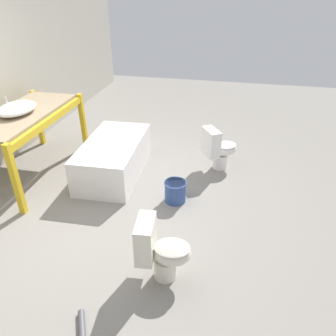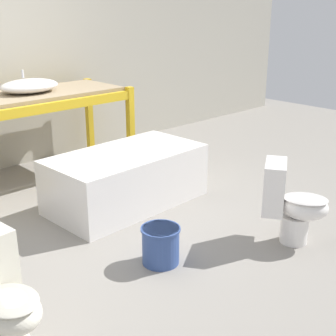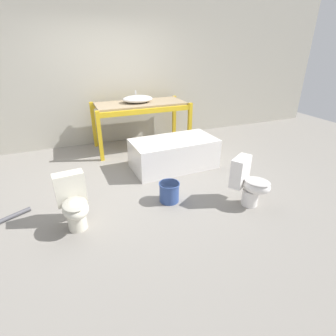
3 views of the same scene
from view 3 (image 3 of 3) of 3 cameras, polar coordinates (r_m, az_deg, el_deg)
name	(u,v)px [view 3 (image 3 of 3)]	position (r m, az deg, el deg)	size (l,w,h in m)	color
ground_plane	(133,177)	(4.32, -7.73, -1.92)	(12.00, 12.00, 0.00)	gray
warehouse_wall_rear	(103,64)	(5.71, -13.98, 21.11)	(10.80, 0.08, 3.20)	#B2AD9E
shelving_rack	(141,109)	(5.33, -5.97, 12.62)	(1.86, 0.87, 0.92)	gold
sink_basin	(138,99)	(5.30, -6.65, 14.70)	(0.59, 0.44, 0.22)	white
bathtub_main	(174,151)	(4.51, 1.26, 3.63)	(1.46, 0.80, 0.51)	white
toilet_near	(74,203)	(3.20, -19.85, -7.13)	(0.36, 0.52, 0.64)	silver
toilet_far	(249,182)	(3.60, 17.21, -2.97)	(0.53, 0.58, 0.64)	white
bucket_white	(169,192)	(3.58, 0.28, -5.15)	(0.29, 0.29, 0.28)	#334C8C
loose_pipe	(9,218)	(3.83, -31.28, -9.21)	(0.48, 0.29, 0.05)	#4C4C51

